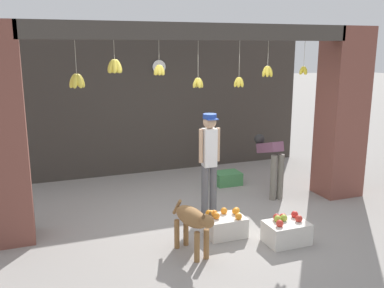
{
  "coord_description": "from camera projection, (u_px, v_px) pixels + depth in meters",
  "views": [
    {
      "loc": [
        -2.28,
        -5.69,
        2.62
      ],
      "look_at": [
        0.0,
        0.42,
        1.11
      ],
      "focal_mm": 40.0,
      "sensor_mm": 36.0,
      "label": 1
    }
  ],
  "objects": [
    {
      "name": "ground_plane",
      "position": [
        202.0,
        220.0,
        6.56
      ],
      "size": [
        60.0,
        60.0,
        0.0
      ],
      "primitive_type": "plane",
      "color": "gray"
    },
    {
      "name": "shop_back_wall",
      "position": [
        151.0,
        103.0,
        8.84
      ],
      "size": [
        6.79,
        0.12,
        2.93
      ],
      "primitive_type": "cube",
      "color": "#38332D",
      "rests_on": "ground_plane"
    },
    {
      "name": "shop_pillar_right",
      "position": [
        342.0,
        113.0,
        7.44
      ],
      "size": [
        0.7,
        0.6,
        2.93
      ],
      "primitive_type": "cube",
      "color": "brown",
      "rests_on": "ground_plane"
    },
    {
      "name": "storefront_awning",
      "position": [
        197.0,
        35.0,
        6.04
      ],
      "size": [
        4.89,
        0.31,
        0.93
      ],
      "color": "#3D3833"
    },
    {
      "name": "dog",
      "position": [
        193.0,
        221.0,
        5.4
      ],
      "size": [
        0.38,
        0.87,
        0.68
      ],
      "rotation": [
        0.0,
        0.0,
        -1.32
      ],
      "color": "olive",
      "rests_on": "ground_plane"
    },
    {
      "name": "shopkeeper",
      "position": [
        209.0,
        157.0,
        6.59
      ],
      "size": [
        0.34,
        0.26,
        1.61
      ],
      "rotation": [
        0.0,
        0.0,
        3.13
      ],
      "color": "#56565B",
      "rests_on": "ground_plane"
    },
    {
      "name": "worker_stooping",
      "position": [
        271.0,
        158.0,
        7.52
      ],
      "size": [
        0.25,
        0.79,
        1.04
      ],
      "rotation": [
        0.0,
        0.0,
        0.01
      ],
      "color": "#6B665B",
      "rests_on": "ground_plane"
    },
    {
      "name": "fruit_crate_oranges",
      "position": [
        225.0,
        225.0,
        6.01
      ],
      "size": [
        0.53,
        0.41,
        0.37
      ],
      "color": "silver",
      "rests_on": "ground_plane"
    },
    {
      "name": "fruit_crate_apples",
      "position": [
        286.0,
        231.0,
        5.79
      ],
      "size": [
        0.58,
        0.4,
        0.38
      ],
      "color": "silver",
      "rests_on": "ground_plane"
    },
    {
      "name": "produce_box_green",
      "position": [
        227.0,
        178.0,
        8.25
      ],
      "size": [
        0.49,
        0.38,
        0.24
      ],
      "primitive_type": "cube",
      "color": "#42844C",
      "rests_on": "ground_plane"
    },
    {
      "name": "water_bottle",
      "position": [
        238.0,
        217.0,
        6.41
      ],
      "size": [
        0.07,
        0.07,
        0.25
      ],
      "color": "#38934C",
      "rests_on": "ground_plane"
    },
    {
      "name": "wall_clock",
      "position": [
        159.0,
        67.0,
        8.67
      ],
      "size": [
        0.29,
        0.03,
        0.29
      ],
      "color": "black"
    }
  ]
}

